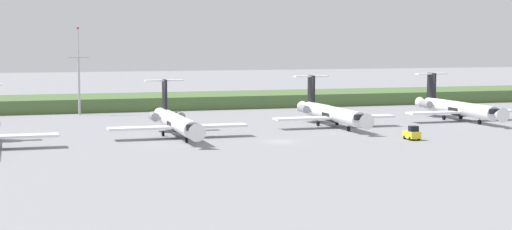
{
  "coord_description": "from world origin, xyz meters",
  "views": [
    {
      "loc": [
        -40.05,
        -118.81,
        16.12
      ],
      "look_at": [
        0.0,
        13.39,
        3.0
      ],
      "focal_mm": 56.39,
      "sensor_mm": 36.0,
      "label": 1
    }
  ],
  "objects": [
    {
      "name": "ground_plane",
      "position": [
        0.0,
        30.0,
        0.0
      ],
      "size": [
        500.0,
        500.0,
        0.0
      ],
      "primitive_type": "plane",
      "color": "gray"
    },
    {
      "name": "grass_berm",
      "position": [
        0.0,
        67.83,
        1.5
      ],
      "size": [
        320.0,
        20.0,
        3.0
      ],
      "primitive_type": "cube",
      "color": "#4C6B38",
      "rests_on": "ground"
    },
    {
      "name": "regional_jet_third",
      "position": [
        -14.52,
        10.74,
        2.54
      ],
      "size": [
        22.81,
        31.0,
        9.0
      ],
      "color": "white",
      "rests_on": "ground"
    },
    {
      "name": "regional_jet_fourth",
      "position": [
        15.86,
        17.92,
        2.54
      ],
      "size": [
        22.81,
        31.0,
        9.0
      ],
      "color": "white",
      "rests_on": "ground"
    },
    {
      "name": "regional_jet_fifth",
      "position": [
        44.02,
        21.13,
        2.54
      ],
      "size": [
        22.81,
        31.0,
        9.0
      ],
      "color": "white",
      "rests_on": "ground"
    },
    {
      "name": "antenna_mast",
      "position": [
        -26.69,
        54.92,
        7.82
      ],
      "size": [
        4.4,
        0.5,
        18.64
      ],
      "color": "#B2B2B7",
      "rests_on": "ground"
    },
    {
      "name": "baggage_tug",
      "position": [
        20.89,
        -3.88,
        1.0
      ],
      "size": [
        1.72,
        3.2,
        2.3
      ],
      "color": "yellow",
      "rests_on": "ground"
    }
  ]
}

